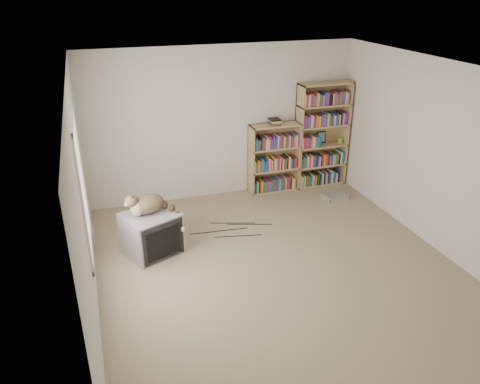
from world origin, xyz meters
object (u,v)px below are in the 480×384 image
object	(u,v)px
bookcase_short	(274,161)
dvd_player	(335,197)
crt_tv	(151,233)
cat	(152,206)
bookcase_tall	(321,138)

from	to	relation	value
bookcase_short	dvd_player	xyz separation A→B (m)	(0.85, -0.70, -0.50)
crt_tv	cat	bearing A→B (deg)	1.05
bookcase_tall	bookcase_short	world-z (taller)	bookcase_tall
crt_tv	bookcase_short	world-z (taller)	bookcase_short
bookcase_short	dvd_player	size ratio (longest dim) A/B	3.11
crt_tv	bookcase_tall	size ratio (longest dim) A/B	0.46
cat	bookcase_tall	world-z (taller)	bookcase_tall
cat	dvd_player	size ratio (longest dim) A/B	2.00
cat	bookcase_tall	xyz separation A→B (m)	(3.18, 1.40, 0.19)
bookcase_tall	dvd_player	xyz separation A→B (m)	(-0.03, -0.70, -0.83)
crt_tv	bookcase_tall	xyz separation A→B (m)	(3.23, 1.42, 0.58)
cat	bookcase_short	size ratio (longest dim) A/B	0.64
crt_tv	dvd_player	distance (m)	3.29
crt_tv	cat	world-z (taller)	cat
crt_tv	bookcase_tall	bearing A→B (deg)	0.93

